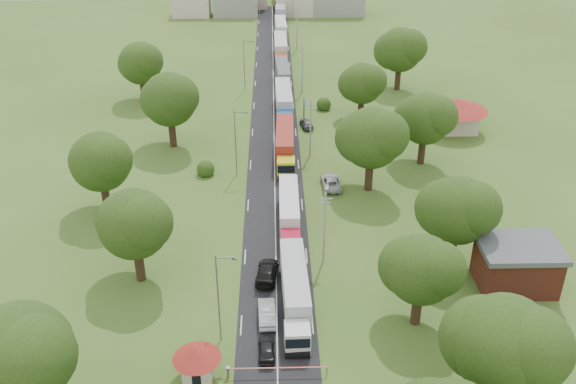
{
  "coord_description": "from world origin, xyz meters",
  "views": [
    {
      "loc": [
        -0.12,
        -67.96,
        43.18
      ],
      "look_at": [
        1.68,
        4.13,
        3.0
      ],
      "focal_mm": 40.0,
      "sensor_mm": 36.0,
      "label": 1
    }
  ],
  "objects_px": {
    "info_sign": "(304,104)",
    "boom_barrier": "(263,369)",
    "car_lane_front": "(267,349)",
    "guard_booth": "(197,360)",
    "truck_0": "(295,291)",
    "car_lane_mid": "(267,313)"
  },
  "relations": [
    {
      "from": "info_sign",
      "to": "truck_0",
      "type": "bearing_deg",
      "value": -93.73
    },
    {
      "from": "car_lane_front",
      "to": "car_lane_mid",
      "type": "height_order",
      "value": "car_lane_mid"
    },
    {
      "from": "guard_booth",
      "to": "car_lane_front",
      "type": "xyz_separation_m",
      "value": [
        6.2,
        2.81,
        -1.49
      ]
    },
    {
      "from": "guard_booth",
      "to": "car_lane_mid",
      "type": "relative_size",
      "value": 0.91
    },
    {
      "from": "truck_0",
      "to": "car_lane_mid",
      "type": "distance_m",
      "value": 3.66
    },
    {
      "from": "boom_barrier",
      "to": "truck_0",
      "type": "height_order",
      "value": "truck_0"
    },
    {
      "from": "info_sign",
      "to": "car_lane_front",
      "type": "height_order",
      "value": "info_sign"
    },
    {
      "from": "boom_barrier",
      "to": "info_sign",
      "type": "distance_m",
      "value": 60.39
    },
    {
      "from": "boom_barrier",
      "to": "car_lane_front",
      "type": "xyz_separation_m",
      "value": [
        0.36,
        2.81,
        -0.22
      ]
    },
    {
      "from": "info_sign",
      "to": "car_lane_front",
      "type": "bearing_deg",
      "value": -96.19
    },
    {
      "from": "car_lane_front",
      "to": "car_lane_mid",
      "type": "xyz_separation_m",
      "value": [
        0.0,
        5.08,
        0.12
      ]
    },
    {
      "from": "car_lane_front",
      "to": "guard_booth",
      "type": "bearing_deg",
      "value": 23.38
    },
    {
      "from": "boom_barrier",
      "to": "info_sign",
      "type": "relative_size",
      "value": 2.25
    },
    {
      "from": "guard_booth",
      "to": "truck_0",
      "type": "relative_size",
      "value": 0.3
    },
    {
      "from": "info_sign",
      "to": "boom_barrier",
      "type": "bearing_deg",
      "value": -96.24
    },
    {
      "from": "truck_0",
      "to": "car_lane_front",
      "type": "height_order",
      "value": "truck_0"
    },
    {
      "from": "boom_barrier",
      "to": "guard_booth",
      "type": "distance_m",
      "value": 5.98
    },
    {
      "from": "guard_booth",
      "to": "car_lane_front",
      "type": "bearing_deg",
      "value": 24.4
    },
    {
      "from": "guard_booth",
      "to": "car_lane_front",
      "type": "height_order",
      "value": "guard_booth"
    },
    {
      "from": "car_lane_front",
      "to": "car_lane_mid",
      "type": "distance_m",
      "value": 5.08
    },
    {
      "from": "info_sign",
      "to": "car_lane_front",
      "type": "xyz_separation_m",
      "value": [
        -6.2,
        -57.19,
        -2.33
      ]
    },
    {
      "from": "truck_0",
      "to": "car_lane_front",
      "type": "xyz_separation_m",
      "value": [
        -2.92,
        -6.81,
        -1.49
      ]
    }
  ]
}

